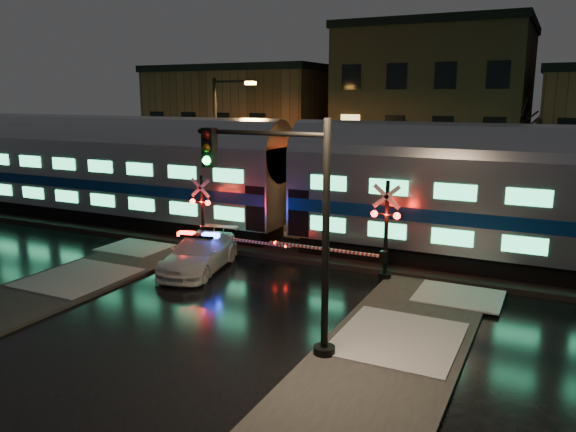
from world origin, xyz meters
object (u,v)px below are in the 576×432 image
object	(u,v)px
crossing_signal_left	(208,224)
police_car	(199,253)
crossing_signal_right	(376,240)
streetlight	(220,140)
traffic_light	(290,232)

from	to	relation	value
crossing_signal_left	police_car	bearing A→B (deg)	-66.57
crossing_signal_right	crossing_signal_left	world-z (taller)	crossing_signal_right
police_car	streetlight	distance (m)	10.60
crossing_signal_left	crossing_signal_right	bearing A→B (deg)	0.06
police_car	streetlight	xyz separation A→B (m)	(-4.49, 8.73, 3.98)
crossing_signal_left	traffic_light	distance (m)	10.72
police_car	streetlight	world-z (taller)	streetlight
streetlight	crossing_signal_left	bearing A→B (deg)	-61.68
police_car	traffic_light	xyz separation A→B (m)	(6.78, -5.20, 2.80)
traffic_light	streetlight	size ratio (longest dim) A/B	0.81
streetlight	crossing_signal_right	bearing A→B (deg)	-30.14
police_car	crossing_signal_left	world-z (taller)	crossing_signal_left
crossing_signal_right	streetlight	distance (m)	13.68
traffic_light	crossing_signal_right	bearing A→B (deg)	97.89
police_car	crossing_signal_right	bearing A→B (deg)	4.64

